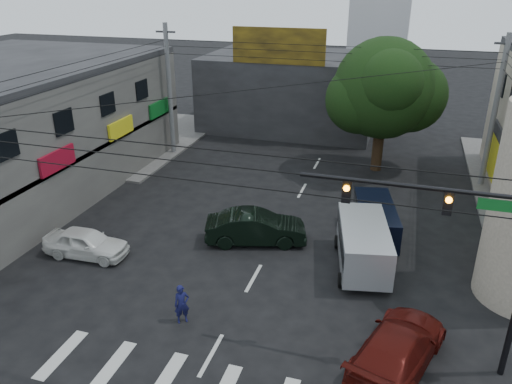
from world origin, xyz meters
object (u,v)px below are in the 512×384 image
at_px(dark_sedan, 256,228).
at_px(silver_minivan, 363,247).
at_px(traffic_officer, 182,304).
at_px(traffic_gantry, 471,238).
at_px(white_compact, 86,243).
at_px(street_tree, 384,89).
at_px(maroon_sedan, 398,347).
at_px(navy_van, 375,222).
at_px(utility_pole_far_right, 494,114).
at_px(utility_pole_far_left, 170,91).

relative_size(dark_sedan, silver_minivan, 1.00).
relative_size(dark_sedan, traffic_officer, 3.26).
xyz_separation_m(traffic_gantry, white_compact, (-15.85, 2.55, -4.16)).
relative_size(street_tree, maroon_sedan, 1.56).
distance_m(street_tree, traffic_gantry, 18.42).
bearing_deg(dark_sedan, silver_minivan, -115.62).
bearing_deg(navy_van, dark_sedan, 98.80).
relative_size(street_tree, traffic_gantry, 1.21).
xyz_separation_m(utility_pole_far_right, silver_minivan, (-6.12, -11.72, -3.56)).
bearing_deg(utility_pole_far_left, white_compact, -80.30).
distance_m(street_tree, silver_minivan, 13.48).
bearing_deg(white_compact, utility_pole_far_right, -54.56).
bearing_deg(utility_pole_far_left, utility_pole_far_right, 0.00).
relative_size(traffic_gantry, traffic_officer, 4.56).
xyz_separation_m(street_tree, traffic_gantry, (3.82, -18.00, -0.64)).
xyz_separation_m(dark_sedan, silver_minivan, (5.22, -0.81, 0.24)).
relative_size(utility_pole_far_right, maroon_sedan, 1.65).
height_order(street_tree, dark_sedan, street_tree).
bearing_deg(traffic_gantry, traffic_officer, -176.46).
xyz_separation_m(street_tree, traffic_officer, (-5.71, -18.59, -4.68)).
height_order(maroon_sedan, silver_minivan, silver_minivan).
distance_m(street_tree, navy_van, 10.86).
bearing_deg(traffic_gantry, white_compact, 170.86).
bearing_deg(navy_van, traffic_gantry, -170.74).
height_order(street_tree, traffic_gantry, street_tree).
relative_size(dark_sedan, maroon_sedan, 0.92).
relative_size(street_tree, utility_pole_far_right, 0.95).
height_order(white_compact, navy_van, navy_van).
height_order(utility_pole_far_left, navy_van, utility_pole_far_left).
height_order(utility_pole_far_left, silver_minivan, utility_pole_far_left).
bearing_deg(traffic_officer, silver_minivan, 7.40).
height_order(utility_pole_far_right, maroon_sedan, utility_pole_far_right).
height_order(street_tree, utility_pole_far_left, utility_pole_far_left).
relative_size(traffic_gantry, silver_minivan, 1.40).
bearing_deg(utility_pole_far_right, silver_minivan, -117.58).
height_order(traffic_gantry, traffic_officer, traffic_gantry).
bearing_deg(traffic_gantry, maroon_sedan, -159.67).
bearing_deg(white_compact, maroon_sedan, -105.10).
height_order(dark_sedan, navy_van, navy_van).
bearing_deg(dark_sedan, traffic_officer, 155.87).
bearing_deg(traffic_officer, white_compact, 117.02).
height_order(silver_minivan, traffic_officer, silver_minivan).
bearing_deg(silver_minivan, navy_van, -17.19).
relative_size(street_tree, white_compact, 2.16).
relative_size(maroon_sedan, traffic_officer, 3.54).
relative_size(street_tree, dark_sedan, 1.69).
relative_size(utility_pole_far_right, white_compact, 2.28).
bearing_deg(white_compact, navy_van, -68.66).
height_order(utility_pole_far_left, utility_pole_far_right, same).
bearing_deg(silver_minivan, street_tree, -9.49).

